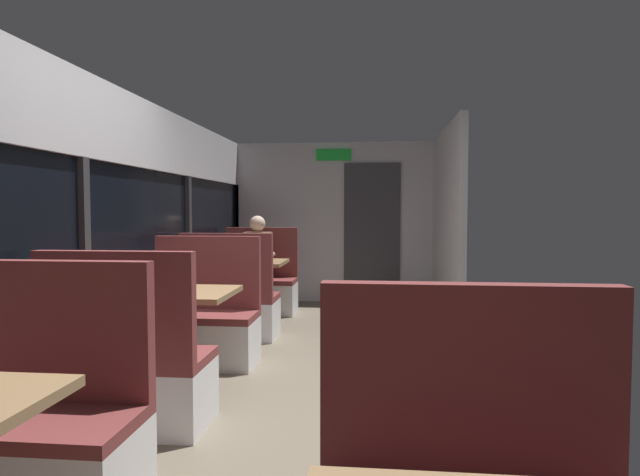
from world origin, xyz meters
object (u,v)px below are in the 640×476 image
at_px(bench_far_window_facing_entry, 260,287).
at_px(bench_far_window_facing_end, 231,307).
at_px(coffee_cup_primary, 261,258).
at_px(bench_mid_window_facing_end, 129,375).
at_px(bench_near_window_facing_entry, 33,439).
at_px(bench_mid_window_facing_entry, 202,326).
at_px(dining_table_far_window, 247,269).
at_px(dining_table_mid_window, 172,304).
at_px(seated_passenger, 258,272).

bearing_deg(bench_far_window_facing_entry, bench_far_window_facing_end, -90.00).
relative_size(bench_far_window_facing_entry, coffee_cup_primary, 12.22).
distance_m(bench_mid_window_facing_end, bench_far_window_facing_entry, 3.72).
distance_m(bench_far_window_facing_end, coffee_cup_primary, 0.73).
distance_m(bench_far_window_facing_end, bench_far_window_facing_entry, 1.40).
height_order(bench_near_window_facing_entry, coffee_cup_primary, bench_near_window_facing_entry).
height_order(bench_mid_window_facing_entry, dining_table_far_window, bench_mid_window_facing_entry).
xyz_separation_m(bench_near_window_facing_entry, bench_far_window_facing_end, (0.00, 3.25, 0.00)).
bearing_deg(bench_far_window_facing_entry, dining_table_mid_window, -90.00).
xyz_separation_m(bench_near_window_facing_entry, bench_mid_window_facing_end, (0.00, 0.92, 0.00)).
height_order(bench_mid_window_facing_end, bench_mid_window_facing_entry, same).
distance_m(bench_near_window_facing_entry, bench_far_window_facing_entry, 4.64).
bearing_deg(bench_near_window_facing_entry, bench_mid_window_facing_end, 90.00).
distance_m(bench_mid_window_facing_entry, coffee_cup_primary, 1.54).
bearing_deg(bench_far_window_facing_end, bench_near_window_facing_entry, -90.00).
relative_size(dining_table_far_window, bench_far_window_facing_end, 0.82).
bearing_deg(dining_table_far_window, coffee_cup_primary, -39.34).
distance_m(dining_table_far_window, coffee_cup_primary, 0.30).
bearing_deg(dining_table_far_window, dining_table_mid_window, -90.00).
distance_m(seated_passenger, coffee_cup_primary, 0.86).
bearing_deg(bench_far_window_facing_end, bench_far_window_facing_entry, 90.00).
height_order(dining_table_mid_window, seated_passenger, seated_passenger).
bearing_deg(bench_far_window_facing_end, bench_mid_window_facing_end, -90.00).
distance_m(bench_near_window_facing_entry, dining_table_mid_window, 1.65).
relative_size(bench_near_window_facing_entry, dining_table_far_window, 1.22).
bearing_deg(bench_mid_window_facing_entry, seated_passenger, 90.00).
bearing_deg(bench_far_window_facing_entry, bench_mid_window_facing_entry, -90.00).
bearing_deg(seated_passenger, bench_mid_window_facing_entry, -90.00).
xyz_separation_m(dining_table_mid_window, coffee_cup_primary, (0.21, 2.15, 0.15)).
xyz_separation_m(seated_passenger, coffee_cup_primary, (0.21, -0.80, 0.25)).
height_order(bench_mid_window_facing_entry, bench_far_window_facing_end, same).
distance_m(dining_table_mid_window, bench_far_window_facing_end, 1.65).
xyz_separation_m(bench_mid_window_facing_end, seated_passenger, (0.00, 3.65, 0.21)).
xyz_separation_m(bench_far_window_facing_end, coffee_cup_primary, (0.21, 0.53, 0.46)).
bearing_deg(bench_mid_window_facing_end, dining_table_far_window, 90.00).
height_order(dining_table_mid_window, dining_table_far_window, same).
bearing_deg(bench_mid_window_facing_entry, bench_far_window_facing_end, 90.00).
distance_m(bench_near_window_facing_entry, dining_table_far_window, 3.96).
relative_size(bench_far_window_facing_end, bench_far_window_facing_entry, 1.00).
relative_size(dining_table_mid_window, coffee_cup_primary, 10.00).
xyz_separation_m(bench_mid_window_facing_entry, coffee_cup_primary, (0.21, 1.45, 0.46)).
xyz_separation_m(bench_near_window_facing_entry, seated_passenger, (0.00, 4.57, 0.21)).
height_order(bench_near_window_facing_entry, seated_passenger, seated_passenger).
xyz_separation_m(dining_table_mid_window, bench_far_window_facing_end, (0.00, 1.62, -0.31)).
height_order(bench_mid_window_facing_end, coffee_cup_primary, bench_mid_window_facing_end).
distance_m(dining_table_far_window, bench_far_window_facing_entry, 0.77).
xyz_separation_m(bench_near_window_facing_entry, bench_far_window_facing_entry, (0.00, 4.64, 0.00)).
xyz_separation_m(dining_table_mid_window, bench_mid_window_facing_end, (0.00, -0.70, -0.31)).
relative_size(bench_far_window_facing_end, coffee_cup_primary, 12.22).
bearing_deg(dining_table_mid_window, bench_mid_window_facing_entry, 90.00).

